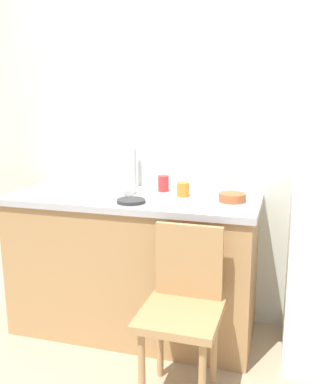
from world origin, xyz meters
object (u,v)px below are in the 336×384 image
Objects in this scene: terracotta_bowl at (232,197)px; hotplate at (131,201)px; cup_orange at (183,189)px; dish_tray at (110,191)px; chair at (183,305)px; cup_red at (163,184)px.

terracotta_bowl is 0.60m from hotplate.
dish_tray is at bearing -169.55° from cup_orange.
chair is 5.24× the size of hotplate.
dish_tray is at bearing -146.85° from cup_red.
cup_red is (-0.31, 0.71, 0.48)m from chair.
cup_red is at bearing 145.60° from cup_orange.
chair is 0.91m from cup_red.
terracotta_bowl is 0.95× the size of hotplate.
hotplate is 1.91× the size of cup_orange.
terracotta_bowl reaches higher than hotplate.
dish_tray is 3.14× the size of cup_orange.
terracotta_bowl is at bearing -18.56° from cup_red.
terracotta_bowl is at bearing 18.70° from hotplate.
cup_orange is at bearing 43.46° from hotplate.
hotplate is (-0.41, 0.36, 0.43)m from chair.
cup_orange is (0.26, 0.24, 0.03)m from hotplate.
cup_orange is (-0.15, 0.60, 0.47)m from chair.
cup_orange reaches higher than dish_tray.
dish_tray is at bearing 141.87° from hotplate.
chair is 9.98× the size of cup_orange.
cup_red is at bearing 161.44° from terracotta_bowl.
chair is 0.92m from dish_tray.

